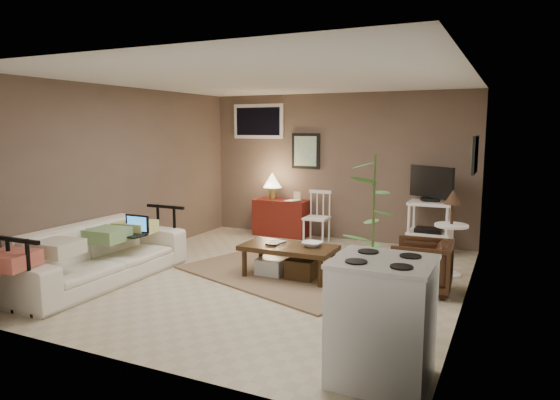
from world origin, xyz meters
The scene contains 20 objects.
floor centered at (0.00, 0.00, 0.00)m, with size 5.00×5.00×0.00m, color #C1B293.
art_back centered at (-0.55, 2.48, 1.45)m, with size 0.50×0.03×0.60m, color black.
art_right centered at (2.23, 1.05, 1.52)m, with size 0.03×0.60×0.45m, color black.
window centered at (-1.45, 2.48, 1.95)m, with size 0.96×0.03×0.60m, color white.
rug centered at (0.16, 0.37, 0.01)m, with size 2.48×1.99×0.02m, color #85684D.
coffee_table centered at (0.21, 0.08, 0.24)m, with size 1.15×0.60×0.44m.
sofa centered at (-1.80, -1.03, 0.46)m, with size 2.33×0.68×0.91m, color silver.
sofa_pillows centered at (-1.74, -1.29, 0.56)m, with size 0.45×2.21×0.16m, color beige, non-canonical shape.
sofa_end_rails centered at (-1.67, -1.03, 0.39)m, with size 0.63×2.33×0.78m, color black, non-canonical shape.
laptop centered at (-1.58, -0.62, 0.59)m, with size 0.36×0.26×0.24m.
red_console centered at (-0.93, 2.29, 0.37)m, with size 0.93×0.42×1.08m.
spindle_chair centered at (-0.19, 2.09, 0.39)m, with size 0.39×0.39×0.83m.
tv_stand centered at (1.58, 2.10, 0.68)m, with size 0.68×0.50×1.29m.
side_table centered at (2.00, 1.03, 0.67)m, with size 0.41×0.41×1.09m.
armchair centered at (1.78, 0.29, 0.32)m, with size 0.63×0.59×0.64m, color black.
potted_plant centered at (1.56, -1.07, 0.87)m, with size 0.41×0.41×1.63m.
stove centered at (1.86, -1.92, 0.46)m, with size 0.70×0.66×0.92m.
bowl centered at (0.50, 0.15, 0.53)m, with size 0.24×0.06×0.24m, color #3C2310.
book_table centered at (-0.05, 0.17, 0.51)m, with size 0.15×0.02×0.20m, color #3C2310.
book_console centered at (-0.74, 2.22, 0.75)m, with size 0.18×0.02×0.25m, color #3C2310.
Camera 1 is at (2.66, -5.35, 1.84)m, focal length 32.00 mm.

